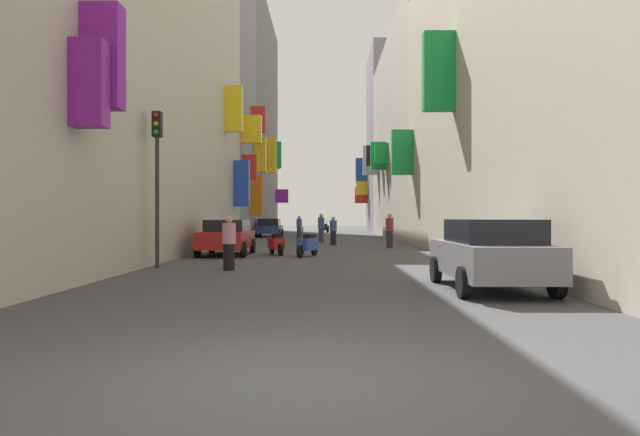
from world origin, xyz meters
TOP-DOWN VIEW (x-y plane):
  - ground_plane at (0.00, 30.00)m, footprint 140.00×140.00m
  - building_left_mid_a at (-8.00, 19.77)m, footprint 6.92×22.19m
  - building_left_mid_b at (-7.98, 35.26)m, footprint 7.30×8.80m
  - building_left_mid_c at (-7.99, 49.83)m, footprint 7.35×20.34m
  - building_right_near at (7.99, 13.47)m, footprint 7.13×26.92m
  - building_right_mid_a at (7.99, 38.48)m, footprint 7.29×23.10m
  - building_right_mid_b at (7.99, 55.02)m, footprint 7.38×9.98m
  - parked_car_grey at (3.75, 6.58)m, footprint 1.89×4.06m
  - parked_car_blue at (-3.93, 39.13)m, footprint 1.94×4.37m
  - parked_car_red at (-3.56, 17.58)m, footprint 1.91×4.17m
  - scooter_red at (-1.60, 17.63)m, footprint 0.77×1.71m
  - scooter_blue at (-0.32, 16.72)m, footprint 0.81×1.73m
  - scooter_black at (0.37, 51.88)m, footprint 0.79×1.73m
  - pedestrian_crossing at (0.80, 25.91)m, footprint 0.53×0.53m
  - pedestrian_near_left at (3.53, 23.09)m, footprint 0.44×0.44m
  - pedestrian_near_right at (0.12, 29.24)m, footprint 0.53×0.53m
  - pedestrian_mid_street at (-2.38, 10.95)m, footprint 0.47×0.47m
  - pedestrian_far_away at (-1.46, 35.18)m, footprint 0.49×0.49m
  - traffic_light_near_corner at (-4.61, 11.62)m, footprint 0.26×0.34m

SIDE VIEW (x-z plane):
  - ground_plane at x=0.00m, z-range 0.00..0.00m
  - scooter_red at x=-1.60m, z-range -0.10..1.03m
  - scooter_black at x=0.37m, z-range -0.10..1.03m
  - scooter_blue at x=-0.32m, z-range -0.10..1.03m
  - parked_car_blue at x=-3.93m, z-range 0.04..1.44m
  - parked_car_red at x=-3.56m, z-range 0.05..1.45m
  - pedestrian_crossing at x=0.80m, z-range -0.01..1.53m
  - pedestrian_mid_street at x=-2.38m, z-range -0.01..1.53m
  - parked_car_grey at x=3.75m, z-range 0.04..1.50m
  - pedestrian_far_away at x=-1.46m, z-range -0.01..1.61m
  - pedestrian_near_left at x=3.53m, z-range 0.00..1.69m
  - pedestrian_near_right at x=0.12m, z-range 0.00..1.73m
  - traffic_light_near_corner at x=-4.61m, z-range 0.81..5.43m
  - building_right_near at x=7.99m, z-range 0.00..13.49m
  - building_right_mid_a at x=7.99m, z-range 0.00..14.93m
  - building_left_mid_a at x=-8.00m, z-range 0.00..15.62m
  - building_right_mid_b at x=7.99m, z-range -0.01..18.72m
  - building_left_mid_b at x=-7.98m, z-range -0.02..19.62m
  - building_left_mid_c at x=-7.99m, z-range -0.01..21.32m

